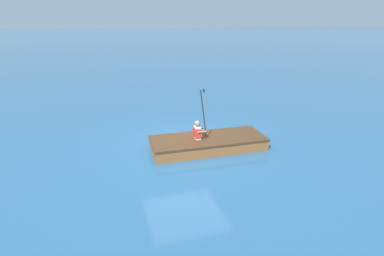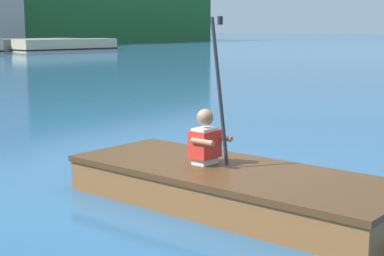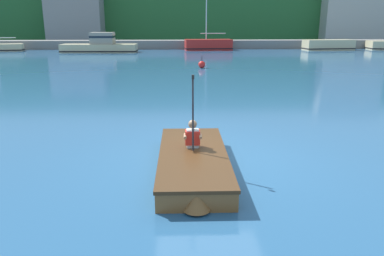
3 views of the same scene
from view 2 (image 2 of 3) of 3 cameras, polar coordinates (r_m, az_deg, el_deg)
ground_plane at (r=6.54m, az=1.38°, el=-5.61°), size 300.00×300.00×0.00m
moored_boat_dock_center_near at (r=45.61m, az=-12.08°, el=7.84°), size 8.07×3.21×0.90m
rowboat_foreground at (r=5.76m, az=4.27°, el=-5.56°), size 1.34×3.54×0.37m
person_paddler at (r=5.89m, az=1.36°, el=-0.99°), size 0.36×0.40×1.47m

